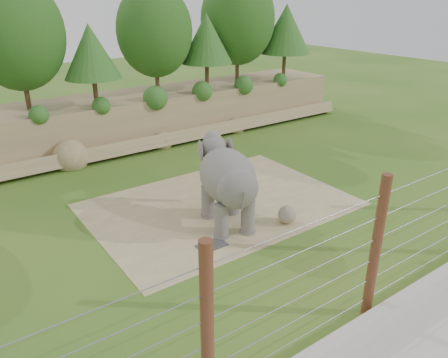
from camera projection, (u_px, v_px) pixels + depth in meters
ground at (258, 241)px, 14.97m from camera, size 90.00×90.00×0.00m
back_embankment at (117, 71)px, 23.20m from camera, size 30.00×5.52×8.77m
dirt_patch at (220, 205)px, 17.47m from camera, size 10.00×7.00×0.02m
drain_grate at (212, 245)px, 14.62m from camera, size 1.00×0.60×0.03m
elephant at (227, 187)px, 15.41m from camera, size 2.57×4.00×2.99m
stone_ball at (287, 215)px, 15.96m from camera, size 0.67×0.67×0.67m
retaining_wall at (383, 316)px, 11.12m from camera, size 26.00×0.35×0.50m
barrier_fence at (376, 249)px, 10.81m from camera, size 20.26×0.26×4.00m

